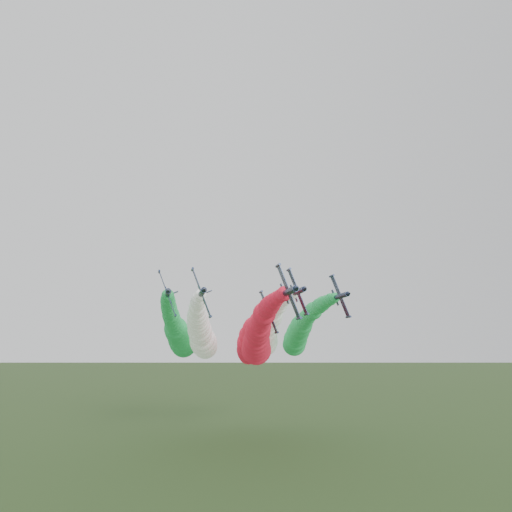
% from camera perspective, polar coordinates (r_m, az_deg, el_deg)
% --- Properties ---
extents(ground, '(3000.00, 3000.00, 0.00)m').
position_cam_1_polar(ground, '(93.15, 3.14, -27.03)').
color(ground, '#324D22').
rests_on(ground, ground).
extents(jet_lead, '(12.41, 73.10, 18.73)m').
position_cam_1_polar(jet_lead, '(131.23, 0.24, -9.24)').
color(jet_lead, '#111B34').
rests_on(jet_lead, ground).
extents(jet_inner_left, '(11.78, 72.47, 18.10)m').
position_cam_1_polar(jet_inner_left, '(140.96, -6.25, -8.83)').
color(jet_inner_left, '#111B34').
rests_on(jet_inner_left, ground).
extents(jet_inner_right, '(11.81, 72.50, 18.13)m').
position_cam_1_polar(jet_inner_right, '(146.19, 1.35, -8.62)').
color(jet_inner_right, '#111B34').
rests_on(jet_inner_right, ground).
extents(jet_outer_left, '(12.19, 72.88, 18.51)m').
position_cam_1_polar(jet_outer_left, '(151.15, -8.85, -8.74)').
color(jet_outer_left, '#111B34').
rests_on(jet_outer_left, ground).
extents(jet_outer_right, '(11.97, 72.66, 18.28)m').
position_cam_1_polar(jet_outer_right, '(155.14, 5.00, -8.65)').
color(jet_outer_right, '#111B34').
rests_on(jet_outer_right, ground).
extents(jet_trail, '(11.52, 72.21, 17.84)m').
position_cam_1_polar(jet_trail, '(155.80, -0.77, -9.86)').
color(jet_trail, '#111B34').
rests_on(jet_trail, ground).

